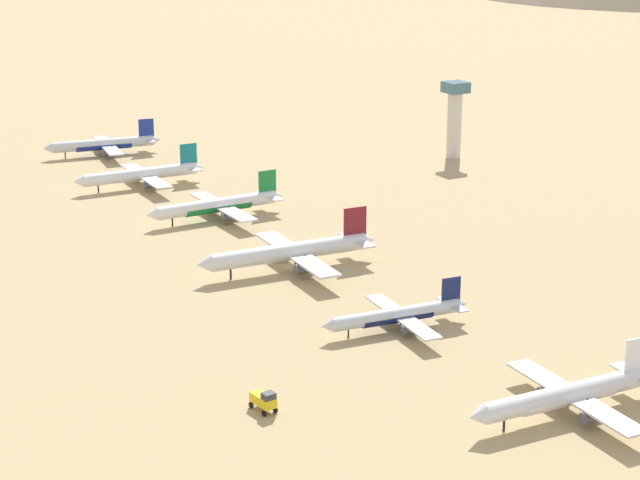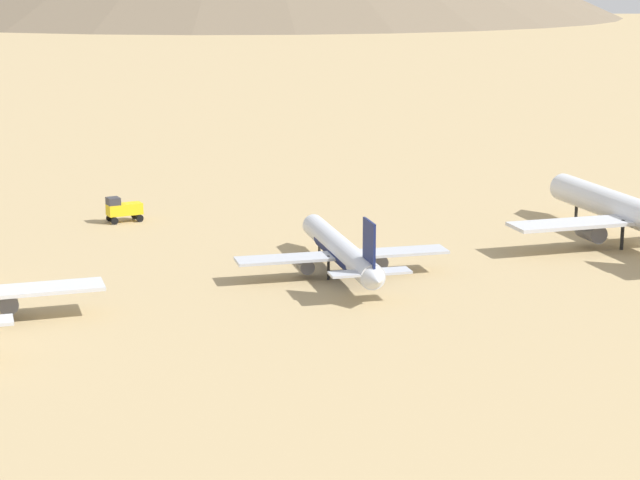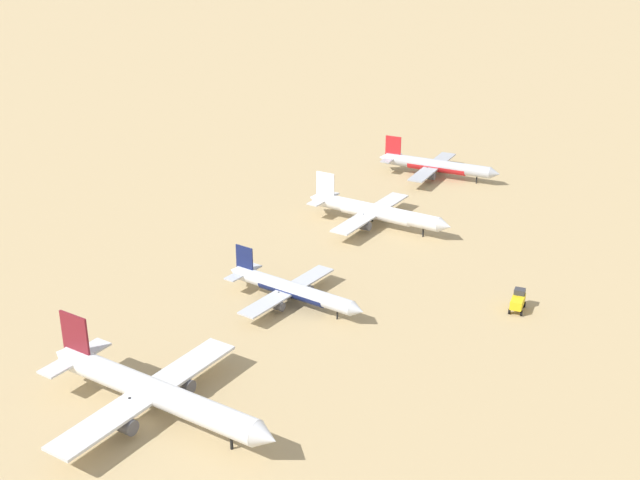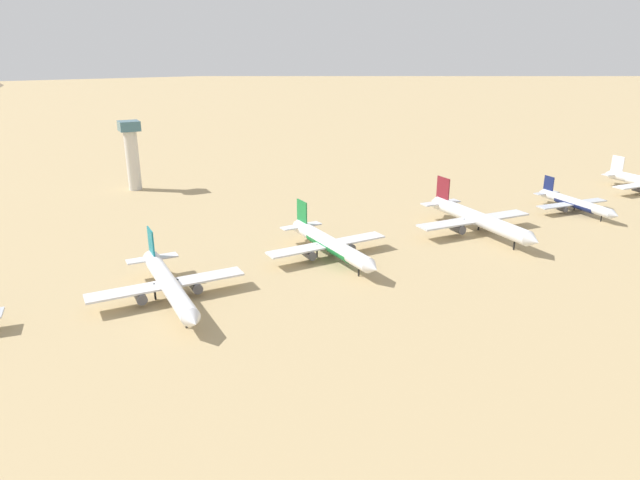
# 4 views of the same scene
# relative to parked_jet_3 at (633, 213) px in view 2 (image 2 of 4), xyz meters

# --- Properties ---
(parked_jet_3) EXTENTS (45.86, 37.26, 13.22)m
(parked_jet_3) POSITION_rel_parked_jet_3_xyz_m (0.00, 0.00, 0.00)
(parked_jet_3) COLOR silver
(parked_jet_3) RESTS_ON ground
(parked_jet_4) EXTENTS (33.09, 26.96, 9.54)m
(parked_jet_4) POSITION_rel_parked_jet_3_xyz_m (-1.14, 43.62, -1.28)
(parked_jet_4) COLOR silver
(parked_jet_4) RESTS_ON ground
(service_truck) EXTENTS (3.29, 5.46, 3.90)m
(service_truck) POSITION_rel_parked_jet_3_xyz_m (38.97, 63.33, -2.37)
(service_truck) COLOR yellow
(service_truck) RESTS_ON ground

